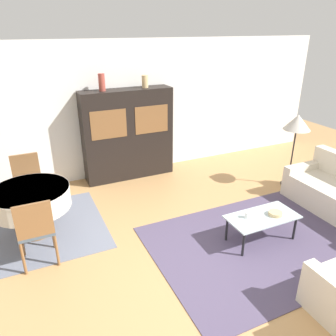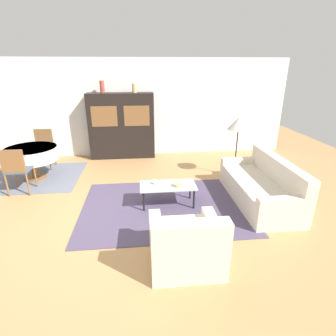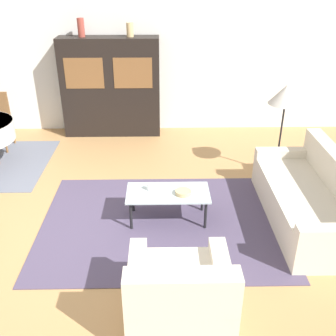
% 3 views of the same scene
% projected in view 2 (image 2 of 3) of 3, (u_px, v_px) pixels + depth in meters
% --- Properties ---
extents(ground_plane, '(14.00, 14.00, 0.00)m').
position_uv_depth(ground_plane, '(100.00, 219.00, 4.52)').
color(ground_plane, tan).
extents(wall_back, '(10.00, 0.06, 2.70)m').
position_uv_depth(wall_back, '(113.00, 109.00, 7.40)').
color(wall_back, white).
rests_on(wall_back, ground_plane).
extents(area_rug, '(3.04, 2.27, 0.01)m').
position_uv_depth(area_rug, '(164.00, 206.00, 4.92)').
color(area_rug, '#4C425B').
rests_on(area_rug, ground_plane).
extents(dining_rug, '(2.07, 1.86, 0.01)m').
position_uv_depth(dining_rug, '(36.00, 177.00, 6.23)').
color(dining_rug, slate).
rests_on(dining_rug, ground_plane).
extents(couch, '(0.91, 2.06, 0.85)m').
position_uv_depth(couch, '(261.00, 187.00, 5.03)').
color(couch, beige).
rests_on(couch, ground_plane).
extents(armchair, '(0.93, 0.90, 0.82)m').
position_uv_depth(armchair, '(186.00, 244.00, 3.40)').
color(armchair, beige).
rests_on(armchair, ground_plane).
extents(coffee_table, '(1.04, 0.52, 0.40)m').
position_uv_depth(coffee_table, '(168.00, 187.00, 4.87)').
color(coffee_table, black).
rests_on(coffee_table, area_rug).
extents(display_cabinet, '(1.80, 0.44, 1.81)m').
position_uv_depth(display_cabinet, '(122.00, 126.00, 7.34)').
color(display_cabinet, black).
rests_on(display_cabinet, ground_plane).
extents(dining_table, '(1.13, 1.13, 0.74)m').
position_uv_depth(dining_table, '(31.00, 154.00, 5.97)').
color(dining_table, brown).
rests_on(dining_table, dining_rug).
extents(dining_chair_near, '(0.44, 0.44, 0.97)m').
position_uv_depth(dining_chair_near, '(17.00, 168.00, 5.25)').
color(dining_chair_near, brown).
rests_on(dining_chair_near, dining_rug).
extents(dining_chair_far, '(0.44, 0.44, 0.97)m').
position_uv_depth(dining_chair_far, '(43.00, 146.00, 6.71)').
color(dining_chair_far, brown).
rests_on(dining_chair_far, dining_rug).
extents(floor_lamp, '(0.49, 0.49, 1.42)m').
position_uv_depth(floor_lamp, '(239.00, 125.00, 5.87)').
color(floor_lamp, black).
rests_on(floor_lamp, ground_plane).
extents(cup, '(0.07, 0.07, 0.09)m').
position_uv_depth(cup, '(156.00, 182.00, 4.87)').
color(cup, white).
rests_on(cup, coffee_table).
extents(bowl, '(0.20, 0.20, 0.05)m').
position_uv_depth(bowl, '(178.00, 185.00, 4.81)').
color(bowl, tan).
rests_on(bowl, coffee_table).
extents(vase_tall, '(0.12, 0.12, 0.31)m').
position_uv_depth(vase_tall, '(102.00, 87.00, 6.91)').
color(vase_tall, '#9E4238').
rests_on(vase_tall, display_cabinet).
extents(vase_short, '(0.12, 0.12, 0.24)m').
position_uv_depth(vase_short, '(134.00, 88.00, 7.01)').
color(vase_short, tan).
rests_on(vase_short, display_cabinet).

